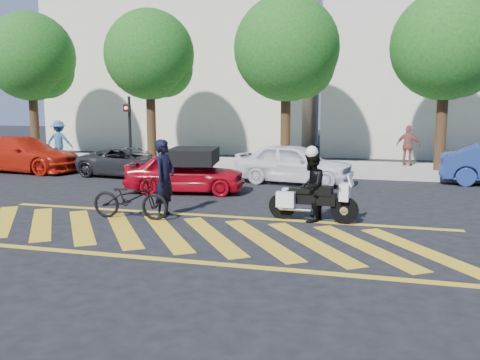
% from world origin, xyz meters
% --- Properties ---
extents(ground, '(90.00, 90.00, 0.00)m').
position_xyz_m(ground, '(0.00, 0.00, 0.00)').
color(ground, black).
rests_on(ground, ground).
extents(sidewalk, '(60.00, 5.00, 0.15)m').
position_xyz_m(sidewalk, '(0.00, 12.00, 0.07)').
color(sidewalk, '#9E998E').
rests_on(sidewalk, ground).
extents(crosswalk, '(12.33, 4.00, 0.01)m').
position_xyz_m(crosswalk, '(-0.04, 0.00, 0.00)').
color(crosswalk, gold).
rests_on(crosswalk, ground).
extents(building_left, '(16.00, 8.00, 10.00)m').
position_xyz_m(building_left, '(-8.00, 21.00, 5.00)').
color(building_left, beige).
rests_on(building_left, ground).
extents(building_right, '(16.00, 8.00, 11.00)m').
position_xyz_m(building_right, '(9.00, 21.00, 5.50)').
color(building_right, beige).
rests_on(building_right, ground).
extents(tree_far_left, '(4.40, 4.40, 7.41)m').
position_xyz_m(tree_far_left, '(-12.87, 12.06, 5.05)').
color(tree_far_left, black).
rests_on(tree_far_left, ground).
extents(tree_left, '(4.20, 4.20, 7.26)m').
position_xyz_m(tree_left, '(-6.37, 12.06, 4.99)').
color(tree_left, black).
rests_on(tree_left, ground).
extents(tree_center, '(4.60, 4.60, 7.56)m').
position_xyz_m(tree_center, '(0.13, 12.06, 5.10)').
color(tree_center, black).
rests_on(tree_center, ground).
extents(tree_right, '(4.40, 4.40, 7.41)m').
position_xyz_m(tree_right, '(6.63, 12.06, 5.05)').
color(tree_right, black).
rests_on(tree_right, ground).
extents(signal_pole, '(0.28, 0.43, 3.20)m').
position_xyz_m(signal_pole, '(-6.50, 9.74, 1.92)').
color(signal_pole, black).
rests_on(signal_pole, ground).
extents(officer_bike, '(0.57, 0.79, 2.01)m').
position_xyz_m(officer_bike, '(-1.28, 1.50, 1.00)').
color(officer_bike, black).
rests_on(officer_bike, ground).
extents(bicycle, '(2.04, 0.76, 1.06)m').
position_xyz_m(bicycle, '(-2.02, 1.03, 0.53)').
color(bicycle, black).
rests_on(bicycle, ground).
extents(police_motorcycle, '(2.25, 0.75, 0.99)m').
position_xyz_m(police_motorcycle, '(2.45, 1.97, 0.54)').
color(police_motorcycle, black).
rests_on(police_motorcycle, ground).
extents(officer_moto, '(0.74, 0.91, 1.74)m').
position_xyz_m(officer_moto, '(2.43, 1.97, 0.87)').
color(officer_moto, black).
rests_on(officer_moto, ground).
extents(red_convertible, '(4.10, 2.21, 1.33)m').
position_xyz_m(red_convertible, '(-2.06, 4.97, 0.66)').
color(red_convertible, '#AB0715').
rests_on(red_convertible, ground).
extents(parked_left, '(5.29, 2.36, 1.51)m').
position_xyz_m(parked_left, '(-10.64, 7.97, 0.75)').
color(parked_left, '#B4190B').
rests_on(parked_left, ground).
extents(parked_mid_left, '(4.39, 2.38, 1.17)m').
position_xyz_m(parked_mid_left, '(-5.50, 7.80, 0.58)').
color(parked_mid_left, black).
rests_on(parked_mid_left, ground).
extents(parked_mid_right, '(4.51, 2.31, 1.47)m').
position_xyz_m(parked_mid_right, '(1.06, 7.80, 0.73)').
color(parked_mid_right, white).
rests_on(parked_mid_right, ground).
extents(pedestrian_left, '(1.39, 1.02, 1.94)m').
position_xyz_m(pedestrian_left, '(-10.63, 10.58, 1.12)').
color(pedestrian_left, '#305B84').
rests_on(pedestrian_left, sidewalk).
extents(pedestrian_right, '(1.13, 0.70, 1.79)m').
position_xyz_m(pedestrian_right, '(5.31, 13.12, 1.05)').
color(pedestrian_right, '#924A42').
rests_on(pedestrian_right, sidewalk).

